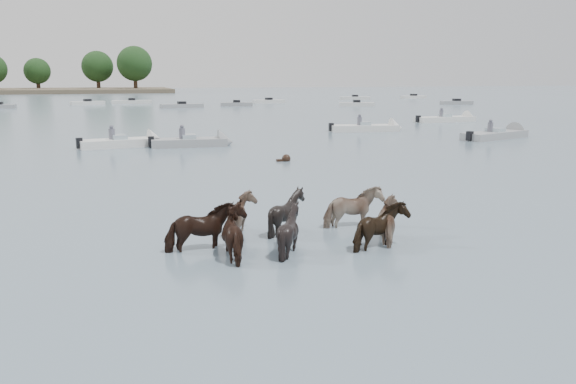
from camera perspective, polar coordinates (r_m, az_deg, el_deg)
name	(u,v)px	position (r m, az deg, el deg)	size (l,w,h in m)	color
ground	(398,255)	(13.80, 10.87, -6.20)	(400.00, 400.00, 0.00)	slate
pony_herd	(296,225)	(14.49, 0.83, -3.33)	(6.37, 3.64, 1.43)	black
swimming_pony	(285,159)	(28.46, -0.27, 3.30)	(0.72, 0.44, 0.44)	black
motorboat_a	(132,142)	(35.81, -15.27, 4.78)	(5.24, 2.45, 1.92)	silver
motorboat_b	(201,142)	(35.07, -8.62, 4.92)	(5.10, 1.92, 1.92)	gray
motorboat_c	(374,128)	(44.78, 8.56, 6.31)	(5.88, 2.51, 1.92)	silver
motorboat_d	(502,135)	(41.95, 20.49, 5.38)	(6.13, 3.45, 1.92)	gray
motorboat_e	(452,119)	(55.80, 16.02, 6.99)	(6.41, 1.90, 1.92)	silver
distant_flotilla	(152,104)	(85.47, -13.36, 8.54)	(104.72, 27.60, 0.93)	gray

